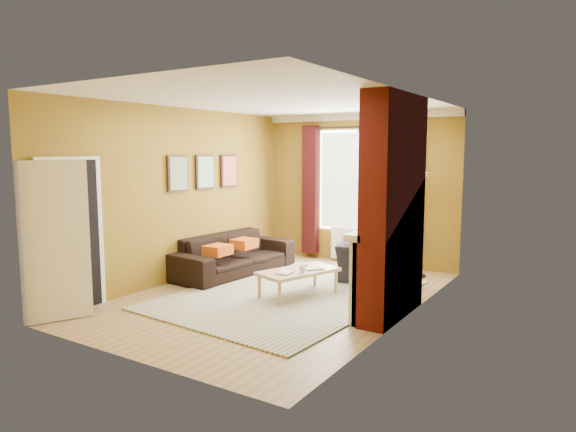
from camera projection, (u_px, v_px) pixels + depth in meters
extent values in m
plane|color=olive|center=(279.00, 296.00, 7.51)|extent=(5.50, 5.50, 0.00)
cube|color=olive|center=(359.00, 189.00, 9.64)|extent=(3.80, 0.02, 2.80)
cube|color=olive|center=(125.00, 223.00, 5.03)|extent=(3.80, 0.02, 2.80)
cube|color=olive|center=(407.00, 208.00, 6.33)|extent=(0.02, 5.50, 2.80)
cube|color=olive|center=(181.00, 195.00, 8.34)|extent=(0.02, 5.50, 2.80)
cube|color=silver|center=(278.00, 101.00, 7.16)|extent=(3.80, 5.50, 0.01)
cube|color=#480F0A|center=(394.00, 207.00, 6.42)|extent=(0.35, 1.40, 2.80)
cube|color=silver|center=(378.00, 272.00, 6.63)|extent=(0.12, 1.30, 1.10)
cube|color=silver|center=(375.00, 231.00, 6.59)|extent=(0.22, 1.40, 0.08)
cube|color=silver|center=(357.00, 284.00, 6.16)|extent=(0.16, 0.14, 1.04)
cube|color=silver|center=(392.00, 266.00, 7.13)|extent=(0.16, 0.14, 1.04)
cube|color=black|center=(380.00, 280.00, 6.62)|extent=(0.06, 0.80, 0.90)
cube|color=black|center=(377.00, 311.00, 6.69)|extent=(0.20, 1.00, 0.06)
cube|color=silver|center=(365.00, 225.00, 6.27)|extent=(0.03, 0.12, 0.16)
cube|color=black|center=(373.00, 224.00, 6.49)|extent=(0.03, 0.10, 0.14)
cylinder|color=black|center=(380.00, 222.00, 6.70)|extent=(0.10, 0.10, 0.12)
cube|color=black|center=(380.00, 171.00, 6.46)|extent=(0.03, 0.60, 0.75)
cube|color=#A17036|center=(379.00, 171.00, 6.48)|extent=(0.01, 0.52, 0.66)
cube|color=silver|center=(359.00, 116.00, 9.44)|extent=(3.80, 0.08, 0.12)
cube|color=white|center=(358.00, 181.00, 9.60)|extent=(1.60, 0.04, 1.90)
cube|color=white|center=(357.00, 181.00, 9.56)|extent=(1.50, 0.02, 1.80)
cube|color=silver|center=(358.00, 181.00, 9.58)|extent=(0.06, 0.04, 1.90)
cube|color=#350C0D|center=(310.00, 190.00, 10.07)|extent=(0.30, 0.16, 2.50)
cube|color=#350C0D|center=(407.00, 194.00, 9.03)|extent=(0.30, 0.16, 2.50)
cylinder|color=black|center=(357.00, 127.00, 9.40)|extent=(2.30, 0.05, 0.05)
cube|color=silver|center=(356.00, 245.00, 9.69)|extent=(1.00, 0.10, 0.60)
cube|color=silver|center=(333.00, 243.00, 9.87)|extent=(0.04, 0.03, 0.56)
cube|color=silver|center=(338.00, 243.00, 9.82)|extent=(0.04, 0.03, 0.56)
cube|color=silver|center=(343.00, 244.00, 9.76)|extent=(0.04, 0.03, 0.56)
cube|color=silver|center=(349.00, 245.00, 9.70)|extent=(0.04, 0.03, 0.56)
cube|color=silver|center=(354.00, 245.00, 9.64)|extent=(0.04, 0.03, 0.56)
cube|color=silver|center=(359.00, 246.00, 9.58)|extent=(0.04, 0.03, 0.56)
cube|color=silver|center=(365.00, 246.00, 9.53)|extent=(0.04, 0.03, 0.56)
cube|color=silver|center=(370.00, 247.00, 9.47)|extent=(0.04, 0.03, 0.56)
cube|color=silver|center=(376.00, 247.00, 9.41)|extent=(0.04, 0.03, 0.56)
cube|color=black|center=(178.00, 173.00, 8.20)|extent=(0.04, 0.44, 0.58)
cube|color=gold|center=(179.00, 173.00, 8.18)|extent=(0.01, 0.38, 0.52)
cube|color=black|center=(205.00, 172.00, 8.74)|extent=(0.04, 0.44, 0.58)
cube|color=teal|center=(206.00, 172.00, 8.73)|extent=(0.01, 0.38, 0.52)
cube|color=black|center=(229.00, 171.00, 9.29)|extent=(0.04, 0.44, 0.58)
cube|color=#C0304C|center=(230.00, 171.00, 9.27)|extent=(0.01, 0.38, 0.52)
cube|color=silver|center=(72.00, 236.00, 6.66)|extent=(0.05, 0.94, 2.06)
cube|color=black|center=(73.00, 237.00, 6.64)|extent=(0.02, 0.80, 1.98)
cube|color=silver|center=(55.00, 242.00, 6.25)|extent=(0.37, 0.74, 1.98)
imported|color=#3C6F31|center=(389.00, 214.00, 6.94)|extent=(0.14, 0.10, 0.27)
cube|color=#B1460E|center=(218.00, 250.00, 8.24)|extent=(0.34, 0.40, 0.16)
cube|color=#B1460E|center=(244.00, 243.00, 8.82)|extent=(0.34, 0.40, 0.16)
cube|color=#356894|center=(290.00, 294.00, 7.55)|extent=(3.04, 4.03, 0.02)
imported|color=black|center=(234.00, 254.00, 8.84)|extent=(1.09, 2.40, 0.68)
imported|color=black|center=(370.00, 263.00, 8.27)|extent=(1.15, 1.06, 0.64)
cube|color=tan|center=(298.00, 271.00, 7.43)|extent=(0.94, 1.31, 0.05)
cylinder|color=tan|center=(259.00, 287.00, 7.31)|extent=(0.06, 0.06, 0.34)
cylinder|color=tan|center=(280.00, 294.00, 6.95)|extent=(0.06, 0.06, 0.34)
cylinder|color=tan|center=(315.00, 276.00, 7.97)|extent=(0.06, 0.06, 0.34)
cylinder|color=tan|center=(336.00, 282.00, 7.60)|extent=(0.06, 0.06, 0.34)
cylinder|color=olive|center=(365.00, 261.00, 8.83)|extent=(0.38, 0.38, 0.44)
cylinder|color=black|center=(418.00, 275.00, 8.66)|extent=(0.33, 0.33, 0.03)
cylinder|color=black|center=(419.00, 227.00, 8.56)|extent=(0.03, 0.03, 1.61)
cone|color=beige|center=(421.00, 178.00, 8.46)|extent=(0.33, 0.33, 0.19)
imported|color=#999999|center=(279.00, 272.00, 7.26)|extent=(0.23, 0.29, 0.03)
imported|color=#999999|center=(312.00, 267.00, 7.58)|extent=(0.33, 0.34, 0.02)
imported|color=#999999|center=(302.00, 269.00, 7.27)|extent=(0.13, 0.13, 0.09)
cube|color=#27272A|center=(304.00, 266.00, 7.60)|extent=(0.06, 0.16, 0.02)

